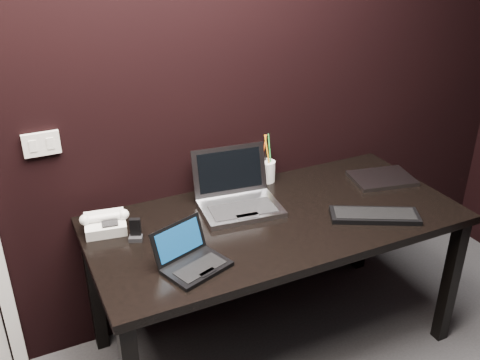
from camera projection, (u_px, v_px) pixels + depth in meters
name	position (u px, v px, depth m)	size (l,w,h in m)	color
wall_back	(179.00, 83.00, 2.40)	(4.00, 4.00, 0.00)	black
wall_switch	(41.00, 144.00, 2.23)	(0.15, 0.02, 0.10)	silver
desk	(276.00, 231.00, 2.47)	(1.70, 0.80, 0.74)	black
netbook	(192.00, 259.00, 2.08)	(0.30, 0.28, 0.16)	black
silver_laptop	(238.00, 198.00, 2.51)	(0.40, 0.37, 0.25)	#A4A4A9
ext_keyboard	(375.00, 215.00, 2.43)	(0.42, 0.31, 0.03)	black
closed_laptop	(382.00, 178.00, 2.77)	(0.35, 0.28, 0.02)	#939499
desk_phone	(105.00, 223.00, 2.32)	(0.22, 0.18, 0.10)	silver
mobile_phone	(136.00, 232.00, 2.26)	(0.07, 0.06, 0.10)	black
pen_cup	(267.00, 170.00, 2.74)	(0.09, 0.09, 0.26)	white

